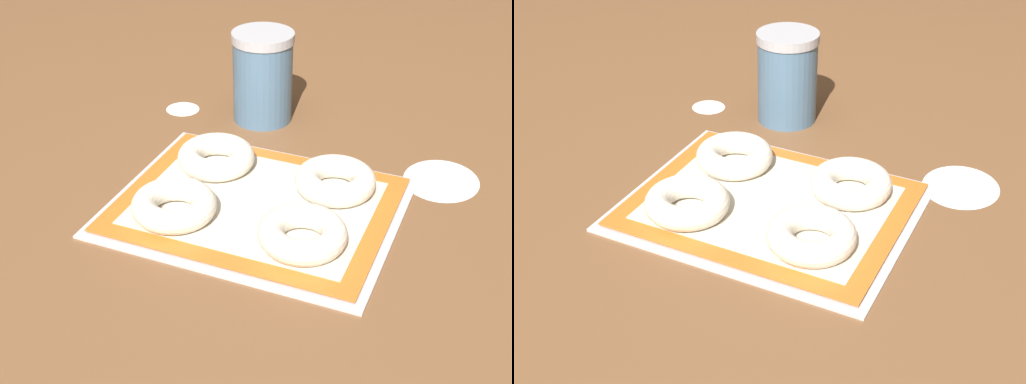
# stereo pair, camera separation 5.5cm
# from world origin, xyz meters

# --- Properties ---
(ground_plane) EXTENTS (2.80, 2.80, 0.00)m
(ground_plane) POSITION_xyz_m (0.00, 0.00, 0.00)
(ground_plane) COLOR brown
(baking_tray) EXTENTS (0.41, 0.33, 0.01)m
(baking_tray) POSITION_xyz_m (0.02, 0.02, 0.00)
(baking_tray) COLOR silver
(baking_tray) RESTS_ON ground_plane
(baking_mat) EXTENTS (0.39, 0.31, 0.00)m
(baking_mat) POSITION_xyz_m (0.02, 0.02, 0.01)
(baking_mat) COLOR orange
(baking_mat) RESTS_ON baking_tray
(bagel_front_left) EXTENTS (0.12, 0.12, 0.04)m
(bagel_front_left) POSITION_xyz_m (-0.08, -0.06, 0.03)
(bagel_front_left) COLOR silver
(bagel_front_left) RESTS_ON baking_mat
(bagel_front_right) EXTENTS (0.12, 0.12, 0.04)m
(bagel_front_right) POSITION_xyz_m (0.11, -0.05, 0.03)
(bagel_front_right) COLOR silver
(bagel_front_right) RESTS_ON baking_mat
(bagel_back_left) EXTENTS (0.12, 0.12, 0.04)m
(bagel_back_left) POSITION_xyz_m (-0.08, 0.09, 0.03)
(bagel_back_left) COLOR silver
(bagel_back_left) RESTS_ON baking_mat
(bagel_back_right) EXTENTS (0.12, 0.12, 0.04)m
(bagel_back_right) POSITION_xyz_m (0.11, 0.09, 0.03)
(bagel_back_right) COLOR silver
(bagel_back_right) RESTS_ON baking_mat
(flour_canister) EXTENTS (0.11, 0.11, 0.16)m
(flour_canister) POSITION_xyz_m (-0.09, 0.29, 0.08)
(flour_canister) COLOR slate
(flour_canister) RESTS_ON ground_plane
(flour_patch_near) EXTENTS (0.12, 0.13, 0.00)m
(flour_patch_near) POSITION_xyz_m (0.25, 0.20, 0.00)
(flour_patch_near) COLOR white
(flour_patch_near) RESTS_ON ground_plane
(flour_patch_far) EXTENTS (0.06, 0.06, 0.00)m
(flour_patch_far) POSITION_xyz_m (-0.24, 0.27, 0.00)
(flour_patch_far) COLOR white
(flour_patch_far) RESTS_ON ground_plane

